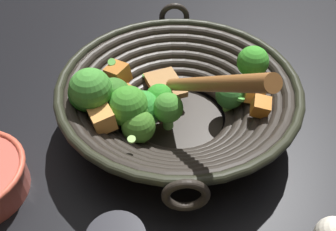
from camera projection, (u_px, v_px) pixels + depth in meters
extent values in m
plane|color=black|center=(178.00, 123.00, 0.61)|extent=(4.00, 4.00, 0.00)
cylinder|color=black|center=(178.00, 121.00, 0.61)|extent=(0.14, 0.14, 0.01)
torus|color=black|center=(178.00, 115.00, 0.60)|extent=(0.19, 0.19, 0.02)
torus|color=black|center=(178.00, 111.00, 0.59)|extent=(0.21, 0.21, 0.02)
torus|color=black|center=(178.00, 107.00, 0.59)|extent=(0.24, 0.24, 0.02)
torus|color=black|center=(178.00, 102.00, 0.58)|extent=(0.26, 0.26, 0.02)
torus|color=black|center=(178.00, 98.00, 0.57)|extent=(0.28, 0.28, 0.02)
torus|color=black|center=(178.00, 94.00, 0.57)|extent=(0.31, 0.31, 0.02)
torus|color=black|center=(179.00, 89.00, 0.56)|extent=(0.33, 0.33, 0.02)
torus|color=#26281C|center=(179.00, 85.00, 0.56)|extent=(0.35, 0.35, 0.01)
torus|color=black|center=(174.00, 17.00, 0.69)|extent=(0.05, 0.02, 0.05)
torus|color=black|center=(186.00, 196.00, 0.42)|extent=(0.05, 0.02, 0.05)
cylinder|color=#8BBA49|center=(94.00, 110.00, 0.54)|extent=(0.04, 0.04, 0.03)
sphere|color=#3F8E32|center=(91.00, 91.00, 0.52)|extent=(0.06, 0.06, 0.06)
cylinder|color=#78B149|center=(160.00, 112.00, 0.58)|extent=(0.02, 0.02, 0.02)
sphere|color=#2D8B24|center=(160.00, 99.00, 0.56)|extent=(0.04, 0.04, 0.04)
cylinder|color=#78BE48|center=(143.00, 124.00, 0.57)|extent=(0.02, 0.02, 0.02)
sphere|color=#30892F|center=(143.00, 109.00, 0.55)|extent=(0.05, 0.05, 0.05)
cylinder|color=#86AF49|center=(115.00, 112.00, 0.57)|extent=(0.03, 0.03, 0.02)
sphere|color=#336925|center=(113.00, 96.00, 0.55)|extent=(0.05, 0.05, 0.05)
cylinder|color=#63A139|center=(142.00, 127.00, 0.58)|extent=(0.02, 0.03, 0.02)
sphere|color=#317839|center=(141.00, 113.00, 0.55)|extent=(0.05, 0.05, 0.05)
cylinder|color=#78B250|center=(143.00, 127.00, 0.57)|extent=(0.03, 0.03, 0.02)
sphere|color=#347E34|center=(142.00, 112.00, 0.55)|extent=(0.05, 0.05, 0.05)
cylinder|color=#6AA753|center=(91.00, 108.00, 0.55)|extent=(0.02, 0.02, 0.02)
sphere|color=#22681B|center=(88.00, 93.00, 0.53)|extent=(0.05, 0.05, 0.05)
cylinder|color=#5EA347|center=(168.00, 122.00, 0.56)|extent=(0.02, 0.02, 0.02)
sphere|color=#3D822B|center=(168.00, 108.00, 0.54)|extent=(0.04, 0.04, 0.04)
cylinder|color=#6CA043|center=(140.00, 139.00, 0.55)|extent=(0.03, 0.03, 0.02)
sphere|color=#3C7324|center=(139.00, 126.00, 0.53)|extent=(0.05, 0.05, 0.05)
cylinder|color=#73BF50|center=(137.00, 126.00, 0.56)|extent=(0.03, 0.03, 0.03)
sphere|color=#499335|center=(136.00, 111.00, 0.54)|extent=(0.04, 0.04, 0.04)
cylinder|color=#69B344|center=(228.00, 107.00, 0.60)|extent=(0.02, 0.02, 0.02)
sphere|color=#2F702D|center=(230.00, 95.00, 0.58)|extent=(0.04, 0.04, 0.04)
cylinder|color=#63A848|center=(250.00, 77.00, 0.59)|extent=(0.02, 0.01, 0.02)
sphere|color=green|center=(253.00, 62.00, 0.57)|extent=(0.05, 0.05, 0.05)
cylinder|color=olive|center=(130.00, 123.00, 0.56)|extent=(0.02, 0.03, 0.02)
sphere|color=#388325|center=(128.00, 106.00, 0.53)|extent=(0.06, 0.06, 0.06)
cube|color=#C86C1D|center=(261.00, 106.00, 0.54)|extent=(0.03, 0.04, 0.03)
cube|color=#E19245|center=(103.00, 119.00, 0.51)|extent=(0.04, 0.04, 0.03)
cube|color=#C77227|center=(136.00, 118.00, 0.58)|extent=(0.03, 0.03, 0.03)
cube|color=#BE6D2B|center=(118.00, 74.00, 0.60)|extent=(0.04, 0.04, 0.03)
cube|color=gold|center=(254.00, 91.00, 0.57)|extent=(0.04, 0.04, 0.03)
cube|color=#BF792F|center=(128.00, 97.00, 0.59)|extent=(0.04, 0.03, 0.03)
cylinder|color=#6BC651|center=(112.00, 62.00, 0.60)|extent=(0.02, 0.02, 0.01)
cylinder|color=#56B247|center=(137.00, 101.00, 0.57)|extent=(0.02, 0.02, 0.01)
cylinder|color=#56B247|center=(240.00, 99.00, 0.56)|extent=(0.02, 0.02, 0.01)
cylinder|color=#6BC651|center=(146.00, 76.00, 0.64)|extent=(0.01, 0.01, 0.01)
cylinder|color=#6BC651|center=(143.00, 129.00, 0.52)|extent=(0.02, 0.02, 0.01)
cylinder|color=#99D166|center=(132.00, 139.00, 0.48)|extent=(0.01, 0.01, 0.01)
cylinder|color=#99D166|center=(108.00, 117.00, 0.51)|extent=(0.02, 0.02, 0.01)
cylinder|color=#56B247|center=(226.00, 86.00, 0.59)|extent=(0.02, 0.02, 0.01)
cylinder|color=#99D166|center=(250.00, 83.00, 0.57)|extent=(0.01, 0.01, 0.01)
cube|color=#9E6B38|center=(165.00, 85.00, 0.62)|extent=(0.06, 0.07, 0.01)
cylinder|color=#A46430|center=(208.00, 84.00, 0.45)|extent=(0.04, 0.23, 0.19)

